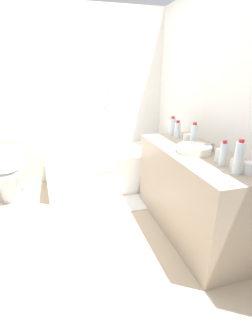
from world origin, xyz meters
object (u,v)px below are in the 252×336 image
(drinking_glass_1, at_px, (219,155))
(drinking_glass_2, at_px, (187,138))
(water_bottle_2, at_px, (177,130))
(drinking_glass_0, at_px, (235,164))
(bathtub, at_px, (109,167))
(water_bottle_4, at_px, (194,135))
(water_bottle_0, at_px, (172,127))
(sink_basin, at_px, (194,149))
(bath_mat, at_px, (122,204))
(drinking_glass_3, at_px, (249,168))
(water_bottle_3, at_px, (223,154))
(toilet, at_px, (9,174))
(water_bottle_1, at_px, (239,158))
(sink_faucet, at_px, (212,147))

(drinking_glass_1, xyz_separation_m, drinking_glass_2, (0.03, 0.59, -0.01))
(water_bottle_2, height_order, drinking_glass_0, water_bottle_2)
(bathtub, xyz_separation_m, water_bottle_2, (0.63, -0.74, 0.66))
(bathtub, bearing_deg, water_bottle_4, -58.69)
(water_bottle_0, bearing_deg, drinking_glass_1, -90.34)
(sink_basin, relative_size, water_bottle_4, 1.33)
(bath_mat, bearing_deg, drinking_glass_3, -62.95)
(water_bottle_2, xyz_separation_m, water_bottle_3, (-0.05, -0.89, 0.00))
(water_bottle_2, xyz_separation_m, water_bottle_4, (0.01, -0.32, 0.02))
(water_bottle_0, xyz_separation_m, water_bottle_4, (0.02, -0.44, 0.01))
(toilet, height_order, water_bottle_4, water_bottle_4)
(water_bottle_2, height_order, bath_mat, water_bottle_2)
(water_bottle_2, bearing_deg, drinking_glass_0, -90.15)
(water_bottle_2, height_order, water_bottle_3, water_bottle_3)
(water_bottle_2, relative_size, water_bottle_3, 0.96)
(water_bottle_3, bearing_deg, drinking_glass_1, 67.51)
(water_bottle_1, height_order, water_bottle_4, water_bottle_1)
(sink_basin, height_order, water_bottle_4, water_bottle_4)
(water_bottle_4, height_order, drinking_glass_0, water_bottle_4)
(drinking_glass_0, bearing_deg, drinking_glass_1, 93.39)
(water_bottle_2, distance_m, drinking_glass_0, 0.97)
(sink_faucet, height_order, water_bottle_2, water_bottle_2)
(water_bottle_2, bearing_deg, sink_faucet, -79.11)
(toilet, distance_m, drinking_glass_0, 2.62)
(water_bottle_2, height_order, drinking_glass_1, water_bottle_2)
(drinking_glass_0, height_order, drinking_glass_2, drinking_glass_2)
(sink_faucet, height_order, water_bottle_1, water_bottle_1)
(water_bottle_1, relative_size, water_bottle_3, 1.26)
(water_bottle_4, height_order, drinking_glass_2, water_bottle_4)
(sink_basin, xyz_separation_m, bath_mat, (-0.51, 0.67, -0.87))
(bathtub, relative_size, sink_basin, 5.38)
(bathtub, xyz_separation_m, water_bottle_3, (0.58, -1.63, 0.66))
(toilet, distance_m, water_bottle_0, 2.11)
(drinking_glass_0, bearing_deg, water_bottle_1, -120.89)
(sink_faucet, bearing_deg, water_bottle_1, -106.15)
(drinking_glass_2, distance_m, drinking_glass_3, 0.89)
(water_bottle_0, bearing_deg, bath_mat, 176.76)
(water_bottle_2, xyz_separation_m, drinking_glass_1, (-0.01, -0.79, -0.04))
(water_bottle_0, bearing_deg, sink_faucet, -80.30)
(bathtub, distance_m, toilet, 1.31)
(bath_mat, bearing_deg, sink_basin, -52.45)
(bathtub, relative_size, toilet, 2.54)
(water_bottle_4, xyz_separation_m, bath_mat, (-0.61, 0.47, -0.95))
(water_bottle_1, xyz_separation_m, drinking_glass_0, (0.05, 0.09, -0.08))
(bathtub, bearing_deg, water_bottle_1, -72.20)
(water_bottle_3, bearing_deg, drinking_glass_0, -58.68)
(water_bottle_0, bearing_deg, sink_basin, -97.07)
(water_bottle_0, xyz_separation_m, drinking_glass_2, (0.02, -0.31, -0.06))
(water_bottle_2, bearing_deg, drinking_glass_2, -86.19)
(water_bottle_2, bearing_deg, water_bottle_0, 94.13)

